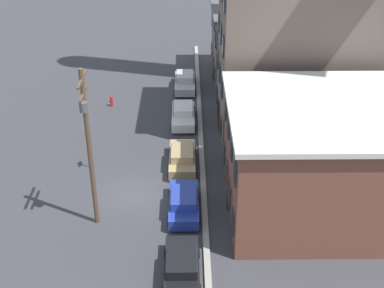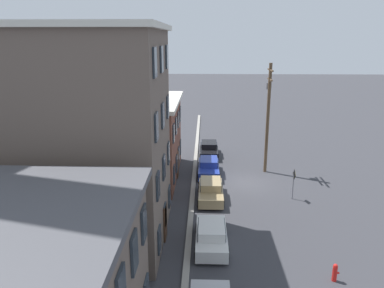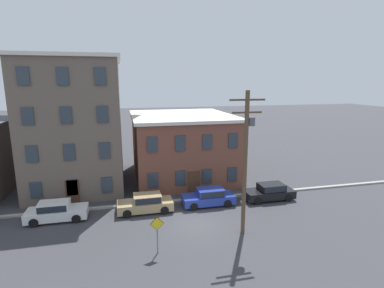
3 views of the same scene
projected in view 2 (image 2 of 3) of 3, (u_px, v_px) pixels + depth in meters
name	position (u px, v px, depth m)	size (l,w,h in m)	color
ground_plane	(247.00, 183.00, 31.63)	(200.00, 200.00, 0.00)	#38383D
kerb_strip	(194.00, 181.00, 31.76)	(56.00, 0.36, 0.16)	#9E998E
apartment_midblock	(68.00, 138.00, 21.38)	(8.94, 11.38, 12.55)	#66564C
apartment_far	(111.00, 138.00, 32.35)	(10.54, 11.91, 6.84)	brown
car_white	(211.00, 235.00, 21.83)	(4.40, 1.92, 1.43)	silver
car_tan	(211.00, 190.00, 28.32)	(4.40, 1.92, 1.43)	tan
car_blue	(209.00, 166.00, 33.43)	(4.40, 1.92, 1.43)	#233899
car_black	(209.00, 149.00, 38.81)	(4.40, 1.92, 1.43)	black
caution_sign	(294.00, 180.00, 28.05)	(0.86, 0.08, 2.39)	slate
utility_pole	(268.00, 113.00, 32.88)	(2.40, 0.44, 9.78)	brown
fire_hydrant	(335.00, 272.00, 18.75)	(0.24, 0.34, 0.96)	red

